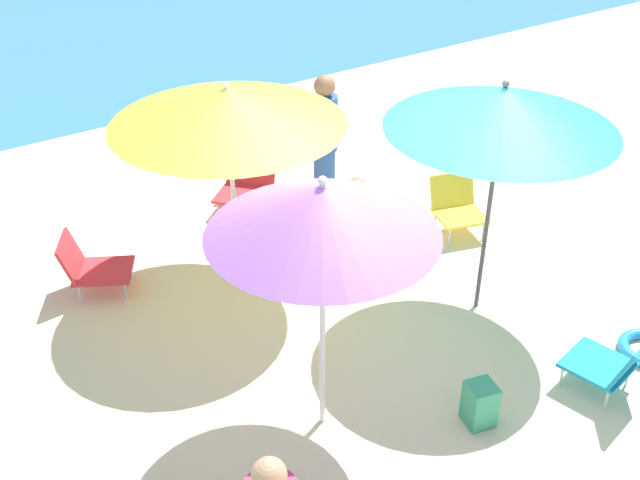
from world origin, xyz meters
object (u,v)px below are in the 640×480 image
(umbrella_yellow, at_px, (227,106))
(person_a, at_px, (355,226))
(beach_chair_c, at_px, (614,362))
(beach_bag, at_px, (480,404))
(umbrella_teal, at_px, (502,108))
(umbrella_purple, at_px, (323,210))
(person_b, at_px, (324,146))
(beach_chair_d, at_px, (90,265))
(beach_chair_a, at_px, (247,185))
(beach_chair_b, at_px, (456,205))

(umbrella_yellow, bearing_deg, person_a, -25.98)
(umbrella_yellow, bearing_deg, beach_chair_c, -60.86)
(beach_chair_c, height_order, beach_bag, beach_chair_c)
(umbrella_teal, relative_size, beach_bag, 6.03)
(umbrella_teal, distance_m, beach_chair_c, 2.12)
(umbrella_purple, height_order, person_b, umbrella_purple)
(beach_chair_c, distance_m, person_b, 3.57)
(umbrella_yellow, relative_size, beach_chair_c, 3.11)
(beach_bag, bearing_deg, beach_chair_d, 119.45)
(beach_chair_a, height_order, beach_bag, beach_chair_a)
(umbrella_yellow, distance_m, beach_chair_d, 1.99)
(umbrella_yellow, relative_size, umbrella_teal, 0.95)
(umbrella_yellow, relative_size, beach_bag, 5.71)
(umbrella_purple, height_order, person_a, umbrella_purple)
(umbrella_yellow, xyz_separation_m, person_b, (1.35, 0.56, -0.93))
(beach_chair_c, bearing_deg, beach_bag, 60.06)
(umbrella_yellow, relative_size, beach_chair_a, 2.54)
(person_b, relative_size, beach_bag, 4.42)
(umbrella_yellow, distance_m, beach_chair_a, 2.02)
(umbrella_yellow, bearing_deg, umbrella_teal, -44.86)
(umbrella_purple, distance_m, beach_chair_a, 3.68)
(person_a, distance_m, beach_bag, 2.22)
(umbrella_yellow, distance_m, beach_bag, 3.13)
(beach_chair_b, bearing_deg, beach_chair_d, -90.03)
(beach_chair_d, xyz_separation_m, person_a, (2.21, -1.05, 0.21))
(umbrella_teal, height_order, beach_chair_a, umbrella_teal)
(beach_chair_c, bearing_deg, beach_chair_b, -27.58)
(beach_chair_d, height_order, person_a, person_a)
(umbrella_teal, xyz_separation_m, person_a, (-0.59, 1.09, -1.42))
(umbrella_teal, bearing_deg, beach_chair_a, 107.16)
(umbrella_teal, relative_size, beach_chair_a, 2.68)
(umbrella_teal, distance_m, person_a, 1.88)
(umbrella_yellow, distance_m, umbrella_teal, 2.24)
(umbrella_purple, bearing_deg, person_b, 55.96)
(umbrella_teal, relative_size, beach_chair_c, 3.28)
(beach_chair_c, bearing_deg, beach_chair_d, 26.22)
(person_a, bearing_deg, beach_chair_b, 137.36)
(beach_chair_c, bearing_deg, person_b, -7.97)
(umbrella_teal, relative_size, person_b, 1.36)
(beach_chair_a, relative_size, beach_chair_d, 1.08)
(beach_chair_d, xyz_separation_m, person_b, (2.57, -0.01, 0.54))
(person_a, xyz_separation_m, beach_bag, (-0.40, -2.16, -0.31))
(person_a, bearing_deg, beach_chair_a, -124.54)
(beach_chair_d, bearing_deg, person_a, 3.07)
(beach_chair_d, bearing_deg, umbrella_yellow, 3.59)
(beach_chair_b, xyz_separation_m, person_b, (-0.96, 1.02, 0.52))
(umbrella_purple, height_order, beach_bag, umbrella_purple)
(beach_chair_b, bearing_deg, person_a, -72.92)
(umbrella_teal, relative_size, beach_chair_d, 2.88)
(umbrella_yellow, distance_m, umbrella_purple, 2.03)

